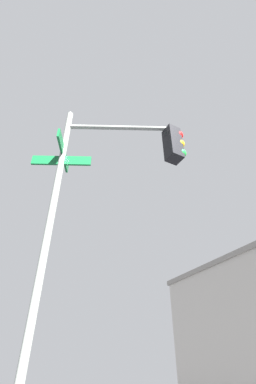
{
  "coord_description": "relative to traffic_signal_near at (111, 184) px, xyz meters",
  "views": [
    {
      "loc": [
        -3.17,
        -8.02,
        1.6
      ],
      "look_at": [
        -6.28,
        -6.35,
        4.08
      ],
      "focal_mm": 25.17,
      "sensor_mm": 36.0,
      "label": 1
    }
  ],
  "objects": [
    {
      "name": "traffic_signal_near",
      "position": [
        0.0,
        0.0,
        0.0
      ],
      "size": [
        1.57,
        2.63,
        6.3
      ],
      "color": "slate",
      "rests_on": "ground_plane"
    }
  ]
}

